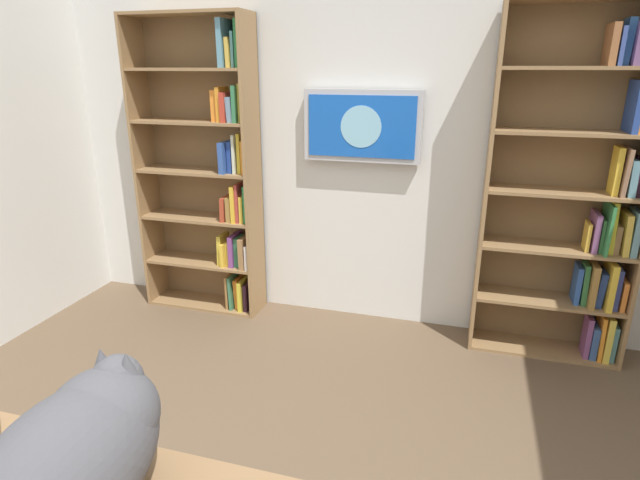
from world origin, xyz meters
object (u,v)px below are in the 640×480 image
at_px(wall_mounted_tv, 362,126).
at_px(cat, 80,450).
at_px(bookshelf_left, 585,192).
at_px(bookshelf_right, 212,175).

distance_m(wall_mounted_tv, cat, 2.61).
height_order(bookshelf_left, bookshelf_right, bookshelf_left).
bearing_deg(bookshelf_left, cat, 59.76).
bearing_deg(wall_mounted_tv, bookshelf_left, 176.38).
relative_size(bookshelf_left, wall_mounted_tv, 2.72).
xyz_separation_m(bookshelf_right, cat, (-0.97, 2.49, -0.08)).
xyz_separation_m(wall_mounted_tv, cat, (0.10, 2.57, -0.45)).
bearing_deg(bookshelf_right, cat, 111.22).
distance_m(bookshelf_left, cat, 2.88).
xyz_separation_m(bookshelf_right, wall_mounted_tv, (-1.06, -0.08, 0.37)).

